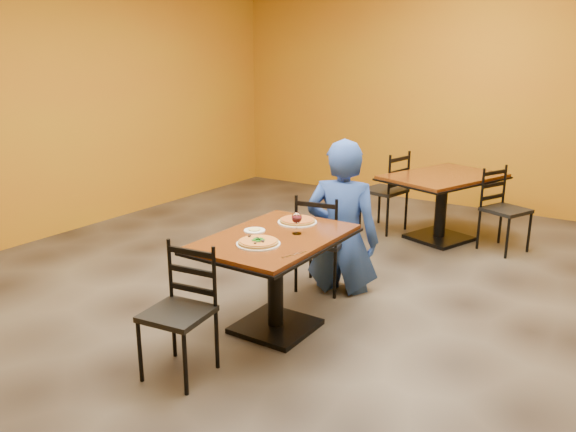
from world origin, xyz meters
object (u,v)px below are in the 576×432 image
Objects in this scene: chair_main_far at (323,241)px; pizza_main at (258,242)px; table_second at (442,191)px; plate_far at (297,222)px; side_plate at (255,231)px; chair_main_near at (177,314)px; pizza_far at (297,220)px; wine_glass at (297,222)px; chair_second_right at (506,211)px; table_main at (275,260)px; plate_main at (258,244)px; diner at (343,216)px; chair_second_left at (384,191)px.

chair_main_far is 3.11× the size of pizza_main.
table_second is 4.96× the size of plate_far.
side_plate reaches higher than table_second.
chair_main_near reaches higher than plate_far.
pizza_far is (-0.06, 0.60, 0.00)m from pizza_main.
chair_main_far is at bearing 96.17° from pizza_main.
pizza_main and pizza_far have the same top height.
chair_main_far is 3.15× the size of pizza_far.
plate_far is 1.72× the size of wine_glass.
chair_second_right is 2.70m from pizza_far.
table_main is 1.43× the size of chair_main_near.
side_plate is at bearing 131.25° from plate_main.
plate_main is at bearing -84.36° from pizza_far.
chair_main_far is at bearing 96.78° from pizza_far.
plate_far is (-0.36, -2.47, 0.19)m from table_second.
diner is (-0.97, -1.86, 0.23)m from chair_second_right.
pizza_main is 1.58× the size of wine_glass.
plate_far and side_plate have the same top height.
chair_main_far is 1.17m from plate_main.
plate_main is at bearing -48.75° from side_plate.
pizza_main is at bearing 72.97° from diner.
chair_main_far is 0.61m from plate_far.
chair_second_left is (-0.70, -0.00, -0.08)m from table_second.
plate_far is at bearing 96.62° from table_main.
pizza_main is at bearing -104.03° from wine_glass.
chair_second_left reaches higher than chair_second_right.
chair_main_near reaches higher than table_main.
table_main is 1.29× the size of chair_second_left.
chair_second_left is (-0.28, 1.94, 0.04)m from chair_main_far.
table_second is 0.70m from chair_second_left.
wine_glass reaches higher than table_second.
wine_glass reaches higher than chair_main_near.
wine_glass reaches higher than plate_far.
plate_main is at bearing -104.03° from wine_glass.
table_main is 0.32m from pizza_main.
chair_main_far is at bearing 96.71° from table_main.
chair_main_far is 0.94m from side_plate.
table_main is 3.97× the size of plate_far.
pizza_main reaches higher than table_main.
table_second is 5.41× the size of pizza_main.
side_plate is (-0.15, -0.37, -0.02)m from pizza_far.
table_second is 4.96× the size of plate_main.
table_main is 0.28m from side_plate.
plate_main is 0.61m from plate_far.
plate_main is at bearing -85.95° from table_main.
chair_main_near is 2.77× the size of plate_far.
plate_main is at bearing 86.27° from chair_main_far.
table_second is 1.73× the size of chair_second_right.
diner is at bearing 76.57° from side_plate.
pizza_main reaches higher than plate_main.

